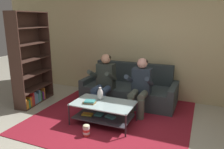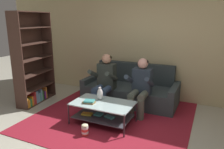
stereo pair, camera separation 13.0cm
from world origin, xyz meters
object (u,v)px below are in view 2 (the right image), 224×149
(coffee_table, at_px, (103,110))
(bookshelf, at_px, (32,67))
(person_seated_left, at_px, (105,79))
(book_stack, at_px, (89,102))
(popcorn_tub, at_px, (85,130))
(couch, at_px, (131,90))
(person_seated_right, at_px, (141,85))
(vase, at_px, (100,94))

(coffee_table, xyz_separation_m, bookshelf, (-1.98, 0.32, 0.56))
(person_seated_left, distance_m, book_stack, 0.86)
(bookshelf, relative_size, popcorn_tub, 9.99)
(couch, bearing_deg, book_stack, -102.53)
(coffee_table, height_order, bookshelf, bookshelf)
(couch, xyz_separation_m, popcorn_tub, (-0.15, -1.79, -0.18))
(book_stack, distance_m, popcorn_tub, 0.55)
(person_seated_right, bearing_deg, couch, 126.47)
(person_seated_right, relative_size, popcorn_tub, 5.53)
(book_stack, relative_size, popcorn_tub, 1.11)
(person_seated_right, relative_size, bookshelf, 0.55)
(person_seated_right, xyz_separation_m, book_stack, (-0.71, -0.83, -0.18))
(person_seated_left, xyz_separation_m, bookshelf, (-1.66, -0.40, 0.20))
(book_stack, distance_m, bookshelf, 1.86)
(person_seated_left, height_order, vase, person_seated_left)
(bookshelf, distance_m, popcorn_tub, 2.22)
(vase, distance_m, bookshelf, 1.90)
(person_seated_left, bearing_deg, book_stack, -83.22)
(person_seated_right, distance_m, bookshelf, 2.51)
(coffee_table, distance_m, book_stack, 0.30)
(coffee_table, bearing_deg, book_stack, -152.28)
(coffee_table, bearing_deg, bookshelf, 170.74)
(person_seated_left, distance_m, coffee_table, 0.87)
(couch, bearing_deg, coffee_table, -93.96)
(person_seated_left, xyz_separation_m, coffee_table, (0.32, -0.72, -0.36))
(popcorn_tub, bearing_deg, coffee_table, 82.77)
(coffee_table, height_order, popcorn_tub, coffee_table)
(couch, height_order, coffee_table, couch)
(person_seated_right, height_order, coffee_table, person_seated_right)
(person_seated_left, relative_size, bookshelf, 0.57)
(couch, bearing_deg, bookshelf, -155.47)
(couch, relative_size, book_stack, 9.36)
(couch, distance_m, book_stack, 1.42)
(coffee_table, bearing_deg, vase, 134.96)
(bookshelf, bearing_deg, popcorn_tub, -23.93)
(couch, bearing_deg, popcorn_tub, -94.92)
(couch, relative_size, popcorn_tub, 10.41)
(book_stack, bearing_deg, vase, 65.91)
(coffee_table, relative_size, bookshelf, 0.55)
(bookshelf, bearing_deg, book_stack, -13.98)
(person_seated_right, distance_m, coffee_table, 0.94)
(person_seated_right, height_order, popcorn_tub, person_seated_right)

